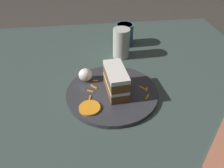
{
  "coord_description": "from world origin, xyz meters",
  "views": [
    {
      "loc": [
        -0.05,
        -0.5,
        0.48
      ],
      "look_at": [
        0.02,
        0.02,
        0.07
      ],
      "focal_mm": 35.0,
      "sensor_mm": 36.0,
      "label": 1
    }
  ],
  "objects_px": {
    "orange_garnish": "(90,108)",
    "coffee_mug": "(124,34)",
    "cream_dollop": "(85,75)",
    "drinking_glass": "(121,45)",
    "cake_slice": "(116,81)",
    "plate": "(112,93)"
  },
  "relations": [
    {
      "from": "orange_garnish",
      "to": "coffee_mug",
      "type": "bearing_deg",
      "value": 66.86
    },
    {
      "from": "cream_dollop",
      "to": "drinking_glass",
      "type": "relative_size",
      "value": 0.39
    },
    {
      "from": "coffee_mug",
      "to": "cake_slice",
      "type": "bearing_deg",
      "value": -104.4
    },
    {
      "from": "plate",
      "to": "cream_dollop",
      "type": "height_order",
      "value": "cream_dollop"
    },
    {
      "from": "orange_garnish",
      "to": "drinking_glass",
      "type": "distance_m",
      "value": 0.33
    },
    {
      "from": "cream_dollop",
      "to": "coffee_mug",
      "type": "height_order",
      "value": "coffee_mug"
    },
    {
      "from": "cake_slice",
      "to": "coffee_mug",
      "type": "xyz_separation_m",
      "value": [
        0.09,
        0.33,
        -0.0
      ]
    },
    {
      "from": "plate",
      "to": "cake_slice",
      "type": "bearing_deg",
      "value": -4.98
    },
    {
      "from": "cream_dollop",
      "to": "drinking_glass",
      "type": "bearing_deg",
      "value": 47.97
    },
    {
      "from": "cake_slice",
      "to": "orange_garnish",
      "type": "bearing_deg",
      "value": -146.58
    },
    {
      "from": "drinking_glass",
      "to": "coffee_mug",
      "type": "relative_size",
      "value": 1.27
    },
    {
      "from": "plate",
      "to": "orange_garnish",
      "type": "xyz_separation_m",
      "value": [
        -0.07,
        -0.07,
        0.01
      ]
    },
    {
      "from": "drinking_glass",
      "to": "cake_slice",
      "type": "bearing_deg",
      "value": -103.21
    },
    {
      "from": "orange_garnish",
      "to": "coffee_mug",
      "type": "relative_size",
      "value": 0.67
    },
    {
      "from": "plate",
      "to": "coffee_mug",
      "type": "xyz_separation_m",
      "value": [
        0.1,
        0.33,
        0.04
      ]
    },
    {
      "from": "plate",
      "to": "drinking_glass",
      "type": "distance_m",
      "value": 0.24
    },
    {
      "from": "plate",
      "to": "coffee_mug",
      "type": "height_order",
      "value": "coffee_mug"
    },
    {
      "from": "cream_dollop",
      "to": "coffee_mug",
      "type": "relative_size",
      "value": 0.49
    },
    {
      "from": "cake_slice",
      "to": "cream_dollop",
      "type": "xyz_separation_m",
      "value": [
        -0.09,
        0.07,
        -0.02
      ]
    },
    {
      "from": "orange_garnish",
      "to": "plate",
      "type": "bearing_deg",
      "value": 43.26
    },
    {
      "from": "cream_dollop",
      "to": "drinking_glass",
      "type": "xyz_separation_m",
      "value": [
        0.15,
        0.16,
        0.02
      ]
    },
    {
      "from": "orange_garnish",
      "to": "drinking_glass",
      "type": "xyz_separation_m",
      "value": [
        0.14,
        0.3,
        0.03
      ]
    }
  ]
}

